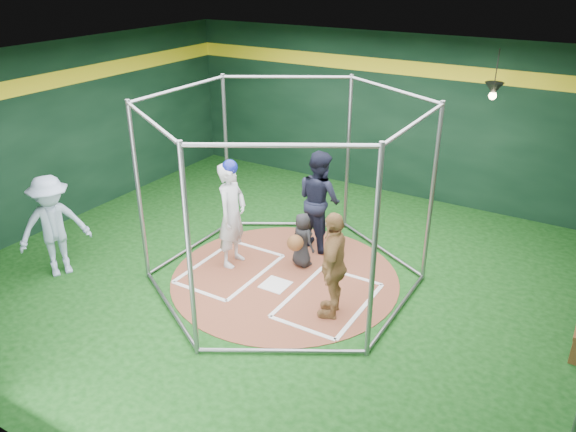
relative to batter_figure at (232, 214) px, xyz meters
The scene contains 12 objects.
room_shell 1.30m from the batter_figure, ahead, with size 10.10×9.10×3.53m.
clay_disc 1.40m from the batter_figure, ahead, with size 3.80×3.80×0.01m, color brown.
home_plate 1.41m from the batter_figure, 14.35° to the right, with size 0.43×0.43×0.01m, color white.
batter_box_left 0.97m from the batter_figure, 70.72° to the right, with size 1.17×1.77×0.01m.
batter_box_right 2.20m from the batter_figure, ahead, with size 1.17×1.77×0.01m.
batting_cage 1.16m from the batter_figure, ahead, with size 4.05×4.67×3.00m.
pendant_lamp_near 5.18m from the batter_figure, 48.45° to the left, with size 0.34×0.34×0.90m.
batter_figure is the anchor object (origin of this frame).
visitor_leopard 2.23m from the batter_figure, 12.61° to the right, with size 0.97×0.40×1.66m, color tan.
catcher_figure 1.27m from the batter_figure, 25.88° to the left, with size 0.55×0.62×0.97m.
umpire 1.65m from the batter_figure, 54.76° to the left, with size 0.89×0.69×1.83m, color black.
bystander_blue 2.92m from the batter_figure, 142.59° to the right, with size 1.13×0.65×1.75m, color #9AAFCC.
Camera 1 is at (4.22, -6.93, 4.90)m, focal length 35.00 mm.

